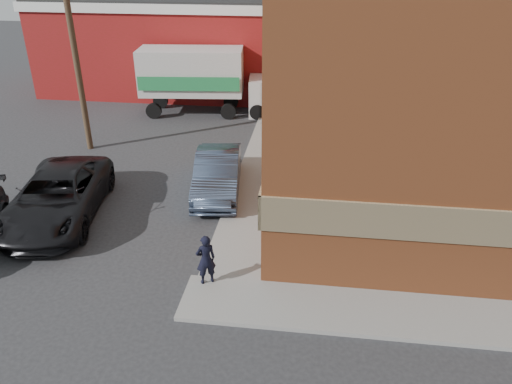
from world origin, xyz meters
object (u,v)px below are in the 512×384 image
at_px(brick_building, 472,55).
at_px(warehouse, 181,42).
at_px(box_truck, 204,77).
at_px(man, 206,260).
at_px(sedan, 217,174).
at_px(utility_pole, 73,43).
at_px(suv_a, 57,196).

height_order(brick_building, warehouse, brick_building).
bearing_deg(box_truck, man, -83.03).
bearing_deg(box_truck, brick_building, -31.33).
bearing_deg(sedan, brick_building, 13.79).
bearing_deg(utility_pole, sedan, -28.05).
height_order(suv_a, box_truck, box_truck).
xyz_separation_m(warehouse, sedan, (5.20, -14.57, -2.05)).
height_order(warehouse, suv_a, warehouse).
bearing_deg(sedan, box_truck, 98.05).
height_order(man, box_truck, box_truck).
distance_m(utility_pole, man, 12.53).
bearing_deg(sedan, warehouse, 102.44).
bearing_deg(warehouse, sedan, -70.36).
bearing_deg(suv_a, box_truck, 69.09).
xyz_separation_m(man, box_truck, (-3.34, 14.93, 1.14)).
bearing_deg(brick_building, man, -132.52).
bearing_deg(suv_a, sedan, 18.42).
relative_size(brick_building, man, 12.17).
height_order(sedan, box_truck, box_truck).
xyz_separation_m(utility_pole, man, (7.52, -9.25, -3.88)).
bearing_deg(man, warehouse, -100.77).
bearing_deg(sedan, man, -88.99).
xyz_separation_m(brick_building, man, (-8.48, -9.25, -3.81)).
height_order(warehouse, utility_pole, utility_pole).
xyz_separation_m(warehouse, utility_pole, (-1.50, -11.00, 1.93)).
bearing_deg(utility_pole, suv_a, -74.83).
relative_size(man, suv_a, 0.26).
xyz_separation_m(utility_pole, box_truck, (4.18, 5.68, -2.73)).
xyz_separation_m(sedan, box_truck, (-2.52, 9.25, 1.25)).
height_order(brick_building, sedan, brick_building).
bearing_deg(sedan, utility_pole, 144.75).
relative_size(man, sedan, 0.32).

